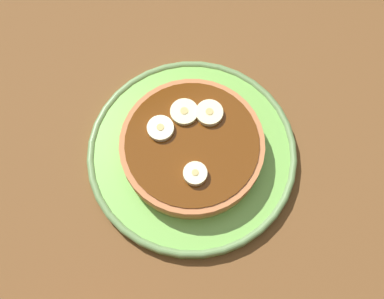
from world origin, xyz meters
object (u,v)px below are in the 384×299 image
pancake_stack (191,148)px  banana_slice_2 (160,129)px  banana_slice_1 (209,113)px  plate (192,153)px  banana_slice_0 (184,112)px  banana_slice_3 (195,174)px

pancake_stack → banana_slice_2: 4.52cm
banana_slice_1 → banana_slice_2: same height
banana_slice_1 → plate: bearing=-57.2°
banana_slice_0 → banana_slice_1: banana_slice_1 is taller
banana_slice_0 → pancake_stack: bearing=-16.3°
banana_slice_2 → pancake_stack: bearing=35.1°
banana_slice_1 → banana_slice_2: size_ratio=1.04×
plate → banana_slice_0: size_ratio=7.66×
banana_slice_0 → banana_slice_3: 8.14cm
banana_slice_2 → banana_slice_3: (7.09, 0.97, 0.10)cm
banana_slice_3 → banana_slice_2: bearing=-172.2°
pancake_stack → plate: bearing=118.4°
plate → pancake_stack: size_ratio=1.49×
pancake_stack → banana_slice_0: (-4.02, 1.18, 1.75)cm
banana_slice_1 → pancake_stack: bearing=-57.4°
plate → banana_slice_2: bearing=-142.2°
plate → banana_slice_3: size_ratio=9.38×
plate → pancake_stack: bearing=-61.6°
banana_slice_0 → banana_slice_1: bearing=59.1°
banana_slice_0 → banana_slice_3: banana_slice_3 is taller
plate → pancake_stack: 2.05cm
plate → banana_slice_3: (3.79, -1.59, 3.92)cm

